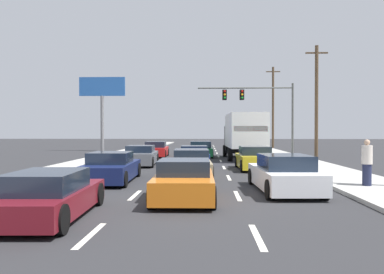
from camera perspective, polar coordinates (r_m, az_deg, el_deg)
ground_plane at (r=36.94m, az=1.05°, el=-2.45°), size 140.00×140.00×0.00m
sidewalk_right at (r=32.52m, az=13.02°, el=-2.80°), size 3.16×80.00×0.14m
sidewalk_left at (r=32.80m, az=-11.14°, el=-2.76°), size 3.16×80.00×0.14m
lane_markings at (r=30.49m, az=0.83°, el=-3.14°), size 3.54×57.00×0.01m
car_red at (r=32.35m, az=-5.27°, el=-1.88°), size 2.01×4.29×1.28m
car_gray at (r=24.56m, az=-7.48°, el=-2.78°), size 2.04×4.37×1.24m
car_navy at (r=16.91m, az=-11.69°, el=-4.47°), size 2.06×4.73×1.25m
car_maroon at (r=10.29m, az=-20.09°, el=-8.06°), size 1.97×4.40×1.17m
car_green at (r=32.17m, az=1.26°, el=-1.87°), size 2.06×4.58×1.31m
car_blue at (r=24.62m, az=0.30°, el=-2.80°), size 2.05×4.49×1.22m
car_tan at (r=18.41m, az=-0.08°, el=-3.94°), size 2.04×4.52×1.28m
car_orange at (r=12.31m, az=-1.13°, el=-6.43°), size 1.93×4.22×1.24m
box_truck at (r=29.88m, az=7.53°, el=0.57°), size 2.83×8.13×3.39m
car_yellow at (r=21.98m, az=9.13°, el=-3.19°), size 1.98×4.08×1.29m
car_white at (r=14.26m, az=13.22°, el=-5.34°), size 2.08×4.71×1.31m
traffic_signal_mast at (r=37.33m, az=8.82°, el=5.29°), size 8.98×0.69×6.61m
utility_pole_mid at (r=33.51m, az=17.66°, el=5.18°), size 1.80×0.28×9.08m
utility_pole_far at (r=50.98m, az=11.70°, el=4.39°), size 1.80×0.28×10.29m
roadside_billboard at (r=42.84m, az=-12.94°, el=5.70°), size 4.88×0.36×7.86m
pedestrian_near_corner at (r=15.70m, az=24.11°, el=-3.42°), size 0.38×0.38×1.69m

